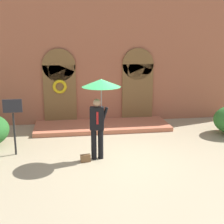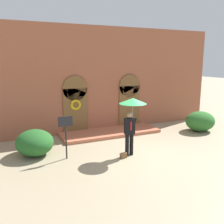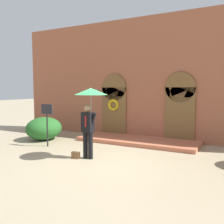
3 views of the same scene
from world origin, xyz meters
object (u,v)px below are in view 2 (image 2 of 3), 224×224
person_with_umbrella (132,109)px  handbag (123,156)px  shrub_left (35,143)px  sign_post (66,130)px  shrub_right (200,121)px

person_with_umbrella → handbag: size_ratio=8.44×
handbag → shrub_left: (-3.14, 1.85, 0.41)m
person_with_umbrella → handbag: bearing=-156.7°
person_with_umbrella → sign_post: 2.73m
sign_post → shrub_left: bearing=138.7°
handbag → sign_post: 2.49m
sign_post → shrub_right: bearing=6.5°
shrub_left → shrub_right: bearing=-0.5°
shrub_right → handbag: bearing=-162.5°
person_with_umbrella → shrub_left: size_ratio=1.37×
person_with_umbrella → sign_post: size_ratio=1.37×
handbag → shrub_left: 3.67m
shrub_left → shrub_right: 8.78m
handbag → shrub_left: bearing=139.3°
handbag → shrub_right: 5.93m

